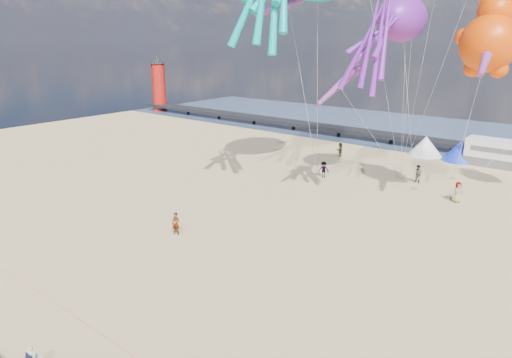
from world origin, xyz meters
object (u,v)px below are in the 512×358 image
at_px(standing_person, 176,224).
at_px(windsock_right, 339,86).
at_px(sandbag_a, 317,174).
at_px(tent_blue, 460,151).
at_px(sandbag_d, 453,178).
at_px(windsock_mid, 486,57).
at_px(sandbag_b, 414,189).
at_px(sandbag_e, 400,178).
at_px(tent_white, 425,146).
at_px(motorhome_0, 498,153).
at_px(windsock_left, 288,3).
at_px(beachgoer_6, 458,192).
at_px(beachgoer_4, 340,150).
at_px(kite_octopus_purple, 402,19).
at_px(sandbag_c, 449,198).
at_px(beachgoer_1, 418,174).
at_px(kite_teddy_orange, 489,44).
at_px(beachgoer_2, 324,170).
at_px(lighthouse, 159,87).

height_order(standing_person, windsock_right, windsock_right).
distance_m(standing_person, sandbag_a, 19.33).
height_order(tent_blue, sandbag_d, tent_blue).
bearing_deg(windsock_mid, sandbag_b, 128.49).
bearing_deg(sandbag_e, tent_white, 97.52).
height_order(tent_white, tent_blue, same).
relative_size(motorhome_0, windsock_left, 0.90).
relative_size(beachgoer_6, windsock_right, 0.33).
bearing_deg(standing_person, beachgoer_4, 76.94).
bearing_deg(windsock_mid, kite_octopus_purple, 154.24).
height_order(motorhome_0, beachgoer_6, motorhome_0).
height_order(sandbag_a, windsock_right, windsock_right).
bearing_deg(windsock_right, motorhome_0, 79.14).
bearing_deg(motorhome_0, sandbag_c, -93.25).
distance_m(beachgoer_1, sandbag_b, 2.49).
bearing_deg(kite_teddy_orange, tent_white, 130.32).
relative_size(motorhome_0, tent_white, 1.65).
relative_size(tent_blue, windsock_right, 0.72).
xyz_separation_m(motorhome_0, beachgoer_2, (-12.84, -15.80, -0.65)).
bearing_deg(windsock_left, sandbag_d, 59.51).
height_order(beachgoer_1, windsock_mid, windsock_mid).
height_order(motorhome_0, kite_octopus_purple, kite_octopus_purple).
xyz_separation_m(sandbag_a, sandbag_e, (7.24, 4.16, 0.00)).
relative_size(beachgoer_6, windsock_mid, 0.35).
bearing_deg(sandbag_a, beachgoer_2, -20.00).
distance_m(sandbag_b, windsock_left, 20.92).
bearing_deg(windsock_left, kite_octopus_purple, 28.42).
distance_m(sandbag_e, windsock_left, 20.33).
distance_m(motorhome_0, windsock_right, 24.64).
xyz_separation_m(tent_white, kite_teddy_orange, (9.36, -17.52, 12.08)).
relative_size(standing_person, windsock_left, 0.23).
relative_size(standing_person, beachgoer_6, 0.90).
xyz_separation_m(beachgoer_6, sandbag_b, (-4.08, 1.07, -0.82)).
height_order(sandbag_c, windsock_right, windsock_right).
bearing_deg(tent_blue, standing_person, -105.84).
bearing_deg(beachgoer_6, sandbag_d, 65.36).
distance_m(motorhome_0, sandbag_c, 14.52).
xyz_separation_m(standing_person, sandbag_d, (11.54, 26.67, -0.73)).
xyz_separation_m(tent_blue, windsock_left, (-12.11, -17.94, 15.56)).
relative_size(sandbag_c, windsock_right, 0.09).
height_order(tent_white, beachgoer_6, tent_white).
relative_size(standing_person, sandbag_c, 3.35).
height_order(sandbag_c, kite_octopus_purple, kite_octopus_purple).
bearing_deg(windsock_right, beachgoer_4, 127.26).
bearing_deg(sandbag_b, tent_blue, 89.57).
bearing_deg(kite_octopus_purple, kite_teddy_orange, 12.94).
bearing_deg(tent_blue, motorhome_0, 0.00).
bearing_deg(beachgoer_4, motorhome_0, 103.80).
xyz_separation_m(tent_white, sandbag_e, (1.49, -11.31, -1.09)).
height_order(lighthouse, sandbag_e, lighthouse).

